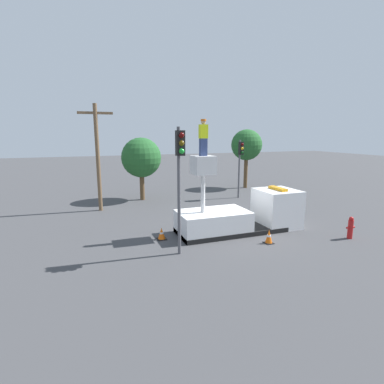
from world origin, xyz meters
TOP-DOWN VIEW (x-y plane):
  - ground_plane at (0.00, 0.00)m, footprint 120.00×120.00m
  - bucket_truck at (0.67, 0.00)m, footprint 6.77×2.23m
  - worker at (-1.62, 0.00)m, footprint 0.40×0.26m
  - traffic_light_pole at (-3.48, -2.01)m, footprint 0.34×0.57m
  - traffic_light_across at (4.63, 7.38)m, footprint 0.34×0.57m
  - fire_hydrant at (5.08, -2.98)m, footprint 0.49×0.25m
  - traffic_cone_rear at (-3.74, 0.17)m, footprint 0.46×0.46m
  - traffic_cone_curbside at (0.91, -2.14)m, footprint 0.42×0.42m
  - tree_left_bg at (-2.86, 9.51)m, footprint 3.06×3.06m
  - tree_right_bg at (7.51, 11.37)m, footprint 2.89×2.89m
  - utility_pole at (-6.18, 7.14)m, footprint 2.20×0.26m

SIDE VIEW (x-z plane):
  - ground_plane at x=0.00m, z-range 0.00..0.00m
  - traffic_cone_rear at x=-3.74m, z-range -0.02..0.58m
  - traffic_cone_curbside at x=0.91m, z-range -0.02..0.65m
  - fire_hydrant at x=5.08m, z-range -0.01..1.11m
  - bucket_truck at x=0.67m, z-range -1.17..2.90m
  - traffic_light_across at x=4.63m, z-range 0.98..5.63m
  - tree_left_bg at x=-2.86m, z-range 0.88..5.73m
  - traffic_light_pole at x=-3.48m, z-range 1.12..6.54m
  - utility_pole at x=-6.18m, z-range 0.31..7.35m
  - tree_right_bg at x=7.51m, z-range 1.29..6.83m
  - worker at x=-1.62m, z-range 4.08..5.82m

